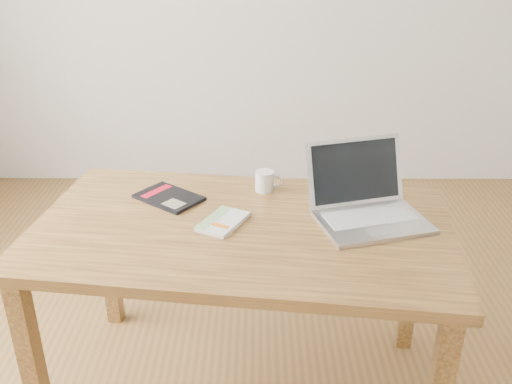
{
  "coord_description": "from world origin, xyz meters",
  "views": [
    {
      "loc": [
        -0.05,
        -1.83,
        1.71
      ],
      "look_at": [
        -0.05,
        -0.02,
        0.85
      ],
      "focal_mm": 40.0,
      "sensor_mm": 36.0,
      "label": 1
    }
  ],
  "objects_px": {
    "black_guidebook": "(169,197)",
    "coffee_mug": "(265,181)",
    "white_guidebook": "(223,222)",
    "desk": "(242,247)",
    "laptop": "(366,204)"
  },
  "relations": [
    {
      "from": "black_guidebook",
      "to": "coffee_mug",
      "type": "relative_size",
      "value": 2.67
    },
    {
      "from": "black_guidebook",
      "to": "desk",
      "type": "bearing_deg",
      "value": -88.56
    },
    {
      "from": "laptop",
      "to": "coffee_mug",
      "type": "xyz_separation_m",
      "value": [
        -0.36,
        0.22,
        -0.01
      ]
    },
    {
      "from": "white_guidebook",
      "to": "coffee_mug",
      "type": "relative_size",
      "value": 2.08
    },
    {
      "from": "black_guidebook",
      "to": "coffee_mug",
      "type": "height_order",
      "value": "coffee_mug"
    },
    {
      "from": "white_guidebook",
      "to": "laptop",
      "type": "xyz_separation_m",
      "value": [
        0.51,
        0.05,
        0.05
      ]
    },
    {
      "from": "black_guidebook",
      "to": "coffee_mug",
      "type": "bearing_deg",
      "value": -40.29
    },
    {
      "from": "coffee_mug",
      "to": "laptop",
      "type": "bearing_deg",
      "value": -33.37
    },
    {
      "from": "laptop",
      "to": "desk",
      "type": "bearing_deg",
      "value": 172.16
    },
    {
      "from": "laptop",
      "to": "coffee_mug",
      "type": "bearing_deg",
      "value": 132.0
    },
    {
      "from": "desk",
      "to": "coffee_mug",
      "type": "bearing_deg",
      "value": 80.87
    },
    {
      "from": "white_guidebook",
      "to": "desk",
      "type": "bearing_deg",
      "value": 18.29
    },
    {
      "from": "black_guidebook",
      "to": "coffee_mug",
      "type": "xyz_separation_m",
      "value": [
        0.37,
        0.08,
        0.04
      ]
    },
    {
      "from": "desk",
      "to": "laptop",
      "type": "bearing_deg",
      "value": 15.59
    },
    {
      "from": "desk",
      "to": "laptop",
      "type": "distance_m",
      "value": 0.47
    }
  ]
}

